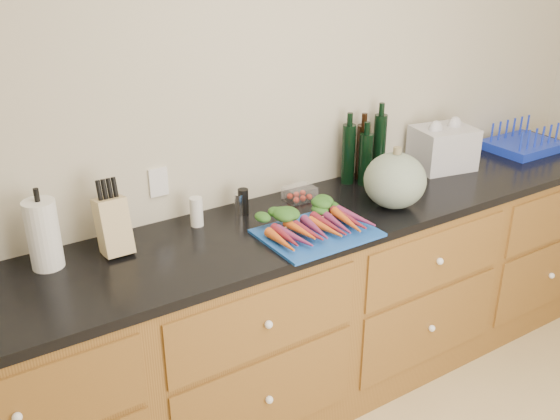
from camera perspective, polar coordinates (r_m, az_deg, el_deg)
wall_back at (r=2.85m, az=-0.28°, el=8.56°), size 4.10×0.05×2.60m
cabinets at (r=2.95m, az=3.22°, el=-9.04°), size 3.60×0.64×0.90m
countertop at (r=2.73m, az=3.40°, el=-0.74°), size 3.64×0.62×0.04m
cutting_board at (r=2.54m, az=3.40°, el=-2.11°), size 0.46×0.35×0.01m
carrots at (r=2.55m, az=2.90°, el=-1.18°), size 0.41×0.30×0.06m
squash at (r=2.79m, az=10.46°, el=2.66°), size 0.28×0.28×0.25m
paper_towel at (r=2.40m, az=-20.81°, el=-2.12°), size 0.12×0.12×0.26m
knife_block at (r=2.44m, az=-15.01°, el=-1.41°), size 0.11×0.11×0.22m
grinder_salt at (r=2.61m, az=-7.64°, el=-0.16°), size 0.05×0.05×0.12m
grinder_pepper at (r=2.70m, az=-3.39°, el=0.80°), size 0.05×0.05×0.11m
canister_chrome at (r=2.70m, az=-3.75°, el=0.54°), size 0.04×0.04×0.10m
tomato_box at (r=2.84m, az=1.81°, el=1.52°), size 0.13×0.11×0.06m
bottles at (r=3.07m, az=7.70°, el=5.25°), size 0.26×0.13×0.31m
grocery_bag at (r=3.32m, az=14.66°, el=5.51°), size 0.33×0.29×0.21m
dish_rack at (r=3.76m, az=21.31°, el=5.73°), size 0.38×0.31×0.15m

